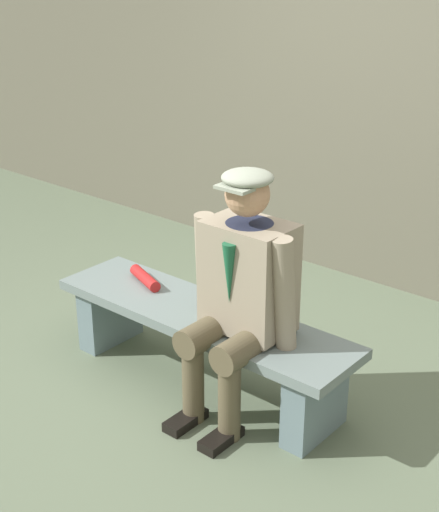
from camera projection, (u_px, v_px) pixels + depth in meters
name	position (u px, v px, depth m)	size (l,w,h in m)	color
ground_plane	(202.00, 382.00, 4.12)	(30.00, 30.00, 0.00)	#5B6952
bench	(202.00, 333.00, 4.00)	(1.77, 0.46, 0.43)	slate
seated_man	(241.00, 287.00, 3.63)	(0.59, 0.61, 1.27)	gray
rolled_magazine	(145.00, 278.00, 4.26)	(0.06, 0.06, 0.28)	#B21E1E
stadium_wall	(387.00, 124.00, 5.02)	(12.00, 0.24, 2.20)	#615E4E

